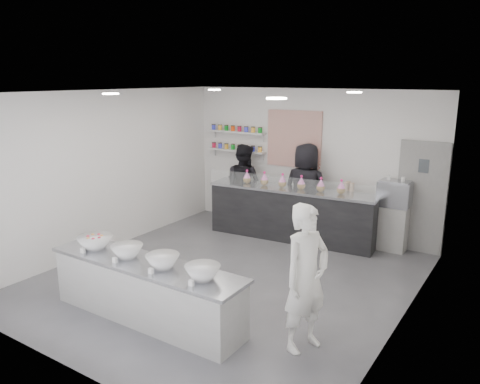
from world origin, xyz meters
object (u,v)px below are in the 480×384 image
at_px(back_bar, 291,214).
at_px(staff_right, 305,191).
at_px(espresso_machine, 395,193).
at_px(staff_left, 243,185).
at_px(woman_prep, 306,278).
at_px(espresso_ledge, 375,225).
at_px(prep_counter, 146,291).

distance_m(back_bar, staff_right, 0.57).
xyz_separation_m(espresso_machine, staff_left, (-3.24, -0.18, -0.21)).
distance_m(espresso_machine, woman_prep, 3.93).
distance_m(back_bar, staff_left, 1.44).
relative_size(espresso_ledge, woman_prep, 0.66).
bearing_deg(staff_left, staff_right, -174.71).
xyz_separation_m(espresso_ledge, woman_prep, (0.37, -3.93, 0.46)).
height_order(woman_prep, staff_right, staff_right).
height_order(back_bar, staff_left, staff_left).
distance_m(prep_counter, espresso_machine, 4.97).
height_order(back_bar, woman_prep, woman_prep).
bearing_deg(woman_prep, espresso_machine, 20.81).
relative_size(back_bar, woman_prep, 1.89).
height_order(espresso_machine, staff_left, staff_left).
height_order(back_bar, staff_right, staff_right).
bearing_deg(staff_left, back_bar, 171.90).
bearing_deg(staff_right, staff_left, -3.77).
relative_size(woman_prep, staff_right, 0.93).
xyz_separation_m(back_bar, staff_right, (0.15, 0.32, 0.44)).
distance_m(prep_counter, espresso_ledge, 4.79).
xyz_separation_m(prep_counter, back_bar, (0.15, 3.97, 0.12)).
height_order(prep_counter, woman_prep, woman_prep).
distance_m(espresso_ledge, espresso_machine, 0.74).
bearing_deg(espresso_machine, staff_left, -176.82).
bearing_deg(prep_counter, staff_right, 85.87).
bearing_deg(back_bar, staff_left, 161.29).
distance_m(woman_prep, staff_left, 4.99).
bearing_deg(espresso_machine, espresso_ledge, 180.00).
height_order(espresso_machine, staff_right, staff_right).
distance_m(staff_left, staff_right, 1.50).
bearing_deg(staff_right, espresso_machine, -177.87).
bearing_deg(back_bar, staff_right, 59.73).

